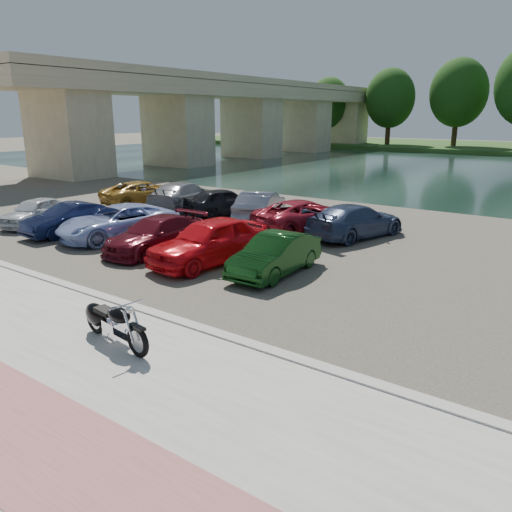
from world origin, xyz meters
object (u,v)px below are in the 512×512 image
(motorcycle, at_px, (110,321))
(car_2, at_px, (118,222))
(car_0, at_px, (35,212))
(car_1, at_px, (70,219))

(motorcycle, height_order, car_2, car_2)
(car_0, height_order, car_1, car_1)
(car_1, bearing_deg, motorcycle, -27.58)
(motorcycle, relative_size, car_0, 0.65)
(car_1, bearing_deg, car_0, -179.68)
(motorcycle, bearing_deg, car_0, 162.56)
(car_0, bearing_deg, motorcycle, -41.13)
(car_0, distance_m, car_1, 2.71)
(car_0, height_order, car_2, car_2)
(car_0, xyz_separation_m, car_1, (2.70, -0.12, 0.02))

